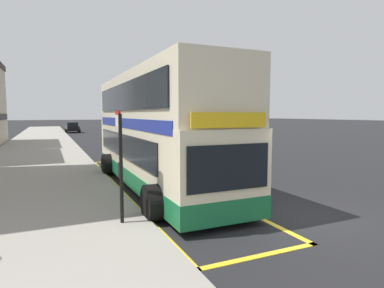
% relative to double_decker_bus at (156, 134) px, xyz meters
% --- Properties ---
extents(ground_plane, '(260.00, 260.00, 0.00)m').
position_rel_double_decker_bus_xyz_m(ground_plane, '(2.46, 26.62, -2.07)').
color(ground_plane, black).
extents(pavement_near, '(6.00, 76.00, 0.14)m').
position_rel_double_decker_bus_xyz_m(pavement_near, '(-4.54, 26.62, -2.00)').
color(pavement_near, gray).
rests_on(pavement_near, ground).
extents(double_decker_bus, '(3.23, 11.25, 4.40)m').
position_rel_double_decker_bus_xyz_m(double_decker_bus, '(0.00, 0.00, 0.00)').
color(double_decker_bus, beige).
rests_on(double_decker_bus, ground).
extents(bus_bay_markings, '(2.99, 14.46, 0.01)m').
position_rel_double_decker_bus_xyz_m(bus_bay_markings, '(-0.05, 0.21, -2.06)').
color(bus_bay_markings, yellow).
rests_on(bus_bay_markings, ground).
extents(bus_stop_sign, '(0.09, 0.51, 2.80)m').
position_rel_double_decker_bus_xyz_m(bus_stop_sign, '(-2.25, -4.11, -0.29)').
color(bus_stop_sign, black).
rests_on(bus_stop_sign, pavement_near).
extents(parked_car_black_ahead, '(2.09, 4.20, 1.62)m').
position_rel_double_decker_bus_xyz_m(parked_car_black_ahead, '(7.19, 42.22, -1.27)').
color(parked_car_black_ahead, black).
rests_on(parked_car_black_ahead, ground).
extents(parked_car_black_behind, '(2.09, 4.20, 1.62)m').
position_rel_double_decker_bus_xyz_m(parked_car_black_behind, '(-0.46, 40.29, -1.27)').
color(parked_car_black_behind, black).
rests_on(parked_car_black_behind, ground).
extents(parked_car_grey_distant, '(2.09, 4.20, 1.62)m').
position_rel_double_decker_bus_xyz_m(parked_car_grey_distant, '(7.23, 47.65, -1.27)').
color(parked_car_grey_distant, slate).
rests_on(parked_car_grey_distant, ground).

